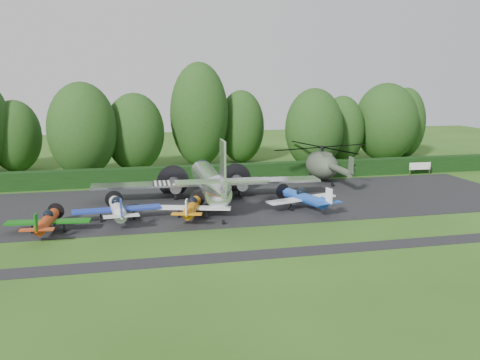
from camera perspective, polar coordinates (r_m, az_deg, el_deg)
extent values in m
plane|color=#234814|center=(42.71, -4.53, -5.76)|extent=(160.00, 160.00, 0.00)
cube|color=black|center=(52.28, -6.19, -2.67)|extent=(70.00, 18.00, 0.01)
cube|color=black|center=(37.08, -3.11, -8.37)|extent=(70.00, 2.00, 0.00)
cube|color=black|center=(62.97, -7.43, -0.36)|extent=(90.00, 1.60, 2.00)
cylinder|color=silver|center=(53.28, -3.27, -0.17)|extent=(2.42, 12.62, 2.42)
cone|color=silver|center=(60.14, -4.43, 1.10)|extent=(2.42, 1.58, 2.42)
cone|color=silver|center=(45.88, -1.64, -1.30)|extent=(2.42, 3.16, 2.42)
sphere|color=black|center=(59.07, -4.29, 1.44)|extent=(1.58, 1.58, 1.58)
cube|color=silver|center=(54.36, -3.46, -0.28)|extent=(23.14, 2.52, 0.23)
cube|color=white|center=(53.80, -7.88, -0.35)|extent=(2.73, 2.63, 0.05)
cube|color=white|center=(55.18, 0.85, 0.04)|extent=(2.73, 2.63, 0.05)
cylinder|color=silver|center=(54.57, -7.05, -0.58)|extent=(1.16, 3.37, 1.16)
cylinder|color=silver|center=(55.66, -0.15, -0.27)|extent=(1.16, 3.37, 1.16)
cylinder|color=black|center=(56.88, -7.31, -0.12)|extent=(3.37, 0.03, 3.37)
cylinder|color=black|center=(57.93, -0.68, 0.17)|extent=(3.37, 0.03, 3.37)
cube|color=silver|center=(44.84, -1.43, -0.08)|extent=(7.89, 1.47, 0.15)
cube|color=silver|center=(44.28, -1.36, 1.71)|extent=(0.19, 2.31, 4.00)
cylinder|color=black|center=(54.41, -6.98, -1.87)|extent=(0.26, 0.95, 0.95)
cylinder|color=black|center=(55.50, -0.05, -1.53)|extent=(0.26, 0.95, 0.95)
cylinder|color=black|center=(45.24, -1.30, -4.52)|extent=(0.19, 0.46, 0.46)
cylinder|color=#AB320F|center=(44.95, -19.91, -4.18)|extent=(0.90, 5.16, 0.90)
sphere|color=black|center=(45.39, -19.86, -3.49)|extent=(0.79, 0.79, 0.79)
cube|color=#0E5F0E|center=(45.44, -19.83, -4.20)|extent=(6.57, 1.22, 0.13)
cube|color=#AB320F|center=(41.92, -20.40, -4.96)|extent=(2.44, 0.66, 0.09)
cube|color=#0E5F0E|center=(41.68, -20.47, -4.18)|extent=(0.09, 0.75, 1.22)
cylinder|color=black|center=(48.16, -19.47, -3.17)|extent=(1.41, 0.02, 1.41)
cylinder|color=black|center=(45.61, -21.32, -5.19)|extent=(0.13, 0.41, 0.41)
cylinder|color=black|center=(45.31, -18.26, -5.09)|extent=(0.13, 0.41, 0.41)
cylinder|color=black|center=(47.52, -19.51, -4.46)|extent=(0.11, 0.38, 0.38)
cylinder|color=silver|center=(46.83, -12.93, -3.01)|extent=(1.03, 5.91, 1.03)
sphere|color=black|center=(47.35, -12.96, -2.26)|extent=(0.90, 0.90, 0.90)
cube|color=#1B30A2|center=(47.39, -12.93, -3.05)|extent=(7.52, 1.40, 0.15)
cube|color=silver|center=(43.33, -12.91, -3.78)|extent=(2.79, 0.75, 0.11)
cube|color=#1B30A2|center=(43.05, -12.95, -2.92)|extent=(0.11, 0.86, 1.40)
cylinder|color=black|center=(50.54, -12.97, -1.99)|extent=(1.61, 0.02, 1.61)
cylinder|color=black|center=(47.41, -14.58, -4.15)|extent=(0.15, 0.47, 0.47)
cylinder|color=black|center=(47.40, -11.19, -4.01)|extent=(0.15, 0.47, 0.47)
cylinder|color=black|center=(49.78, -12.91, -3.38)|extent=(0.13, 0.43, 0.43)
cylinder|color=orange|center=(46.86, -5.12, -2.93)|extent=(0.92, 5.25, 0.92)
sphere|color=black|center=(47.31, -5.23, -2.27)|extent=(0.80, 0.80, 0.80)
cube|color=white|center=(47.35, -5.20, -2.97)|extent=(6.68, 1.24, 0.13)
cube|color=orange|center=(43.78, -4.54, -3.60)|extent=(2.48, 0.67, 0.10)
cube|color=white|center=(43.54, -4.54, -2.84)|extent=(0.10, 0.76, 1.24)
cylinder|color=black|center=(50.12, -5.67, -2.02)|extent=(1.43, 0.02, 1.43)
cylinder|color=black|center=(47.20, -6.65, -3.96)|extent=(0.13, 0.42, 0.42)
cylinder|color=black|center=(47.53, -3.67, -3.80)|extent=(0.13, 0.42, 0.42)
cylinder|color=black|center=(49.46, -5.51, -3.27)|extent=(0.11, 0.38, 0.38)
cylinder|color=#1B45A5|center=(50.13, 6.92, -1.95)|extent=(0.99, 5.65, 0.99)
sphere|color=black|center=(50.59, 6.70, -1.29)|extent=(0.86, 0.86, 0.86)
cube|color=white|center=(50.63, 6.72, -2.00)|extent=(7.20, 1.34, 0.14)
cube|color=#1B45A5|center=(46.99, 8.34, -2.54)|extent=(2.67, 0.72, 0.10)
cube|color=white|center=(46.74, 8.41, -1.78)|extent=(0.10, 0.82, 1.34)
cylinder|color=black|center=(53.49, 5.59, -1.11)|extent=(1.54, 0.02, 1.54)
cylinder|color=black|center=(50.20, 5.34, -3.01)|extent=(0.14, 0.45, 0.45)
cylinder|color=black|center=(51.09, 8.19, -2.83)|extent=(0.14, 0.45, 0.45)
cylinder|color=black|center=(52.80, 5.91, -2.35)|extent=(0.12, 0.41, 0.41)
ellipsoid|color=#374233|center=(64.19, 8.71, 1.60)|extent=(3.40, 6.23, 3.25)
cylinder|color=#374233|center=(59.69, 10.46, 1.15)|extent=(0.76, 6.53, 0.76)
cube|color=#374233|center=(56.50, 11.86, 1.56)|extent=(0.13, 0.98, 1.74)
cylinder|color=black|center=(63.95, 8.76, 3.04)|extent=(0.33, 0.33, 0.87)
cylinder|color=black|center=(63.89, 8.77, 3.48)|extent=(0.76, 0.76, 0.27)
cylinder|color=black|center=(63.89, 8.77, 3.48)|extent=(13.06, 13.06, 0.07)
cube|color=#374233|center=(63.20, 9.04, 2.59)|extent=(0.98, 2.18, 0.76)
ellipsoid|color=black|center=(65.77, 8.15, 1.93)|extent=(2.07, 2.07, 1.86)
cylinder|color=black|center=(64.88, 7.49, 0.27)|extent=(0.20, 0.61, 0.61)
cylinder|color=black|center=(65.67, 9.27, 0.35)|extent=(0.20, 0.61, 0.61)
cylinder|color=black|center=(61.33, 9.87, -0.48)|extent=(0.17, 0.52, 0.52)
cylinder|color=#3F3326|center=(70.55, 17.68, 0.88)|extent=(0.11, 0.11, 1.09)
cylinder|color=#3F3326|center=(71.97, 19.54, 0.96)|extent=(0.11, 0.11, 1.09)
cube|color=white|center=(71.15, 18.65, 1.42)|extent=(2.90, 0.07, 0.91)
cylinder|color=black|center=(75.64, -22.69, 1.96)|extent=(0.70, 0.70, 3.07)
ellipsoid|color=#153210|center=(75.26, -22.87, 4.33)|extent=(6.71, 6.71, 9.37)
cylinder|color=black|center=(81.47, 15.18, 3.25)|extent=(0.70, 0.70, 3.74)
ellipsoid|color=#153210|center=(81.07, 15.32, 5.94)|extent=(9.16, 9.16, 11.42)
cylinder|color=black|center=(71.69, -11.08, 2.27)|extent=(0.70, 0.70, 3.36)
ellipsoid|color=#153210|center=(71.26, -11.18, 5.01)|extent=(7.75, 7.75, 10.25)
cylinder|color=black|center=(77.95, 10.74, 2.89)|extent=(0.70, 0.70, 3.16)
ellipsoid|color=#153210|center=(77.57, 10.83, 5.27)|extent=(6.33, 6.33, 9.65)
cylinder|color=black|center=(74.55, -4.33, 3.28)|extent=(0.70, 0.70, 4.67)
ellipsoid|color=#153210|center=(74.06, -4.38, 6.97)|extent=(7.99, 7.99, 14.28)
cylinder|color=black|center=(86.47, 17.11, 3.49)|extent=(0.70, 0.70, 3.49)
ellipsoid|color=#153210|center=(86.11, 17.24, 5.86)|extent=(5.97, 5.97, 10.67)
cylinder|color=black|center=(77.72, 0.13, 3.16)|extent=(0.70, 0.70, 3.41)
ellipsoid|color=#153210|center=(77.32, 0.13, 5.73)|extent=(6.61, 6.61, 10.41)
cylinder|color=black|center=(72.91, 7.83, 2.59)|extent=(0.70, 0.70, 3.54)
ellipsoid|color=#153210|center=(72.47, 7.91, 5.43)|extent=(7.78, 7.78, 10.81)
cylinder|color=black|center=(68.94, -16.32, 1.89)|extent=(0.70, 0.70, 3.83)
ellipsoid|color=#153210|center=(68.46, -16.50, 5.14)|extent=(8.43, 8.43, 11.71)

